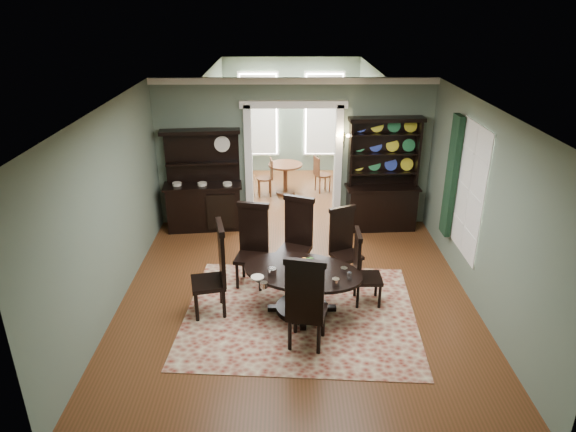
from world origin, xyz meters
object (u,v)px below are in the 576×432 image
dining_table (302,283)px  welsh_dresser (382,189)px  sideboard (204,195)px  parlor_table (285,174)px

dining_table → welsh_dresser: size_ratio=0.91×
sideboard → welsh_dresser: welsh_dresser is taller
dining_table → parlor_table: bearing=110.4°
dining_table → sideboard: bearing=139.3°
welsh_dresser → sideboard: bearing=176.7°
welsh_dresser → parlor_table: (-1.94, 1.96, -0.34)m
dining_table → welsh_dresser: welsh_dresser is taller
welsh_dresser → parlor_table: size_ratio=2.83×
sideboard → dining_table: bearing=-64.4°
dining_table → sideboard: size_ratio=1.02×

